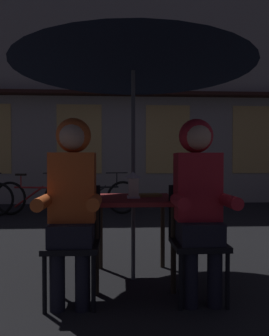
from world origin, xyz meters
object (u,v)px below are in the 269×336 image
person_right_hooded (198,190)px  chair_right (196,234)px  patio_umbrella (133,49)px  person_left_hooded (72,190)px  bicycle_second (35,198)px  chair_left (74,236)px  bicycle_third (97,197)px  cafe_table (133,209)px  lantern (133,184)px  book (150,195)px

person_right_hooded → chair_right: bearing=90.0°
patio_umbrella → person_left_hooded: (-0.48, -0.43, -1.21)m
chair_right → bicycle_second: 4.42m
person_right_hooded → person_left_hooded: bearing=180.0°
chair_left → bicycle_third: 3.82m
cafe_table → chair_right: size_ratio=0.85×
bicycle_second → lantern: bearing=-63.3°
chair_left → bicycle_third: chair_left is taller
lantern → patio_umbrella: bearing=83.1°
person_left_hooded → bicycle_third: bearing=90.9°
bicycle_third → cafe_table: bearing=-81.1°
chair_left → bicycle_second: size_ratio=0.52×
lantern → book: lantern is taller
person_left_hooded → person_right_hooded: 0.96m
book → bicycle_second: bearing=110.6°
patio_umbrella → bicycle_third: size_ratio=1.40×
bicycle_third → book: size_ratio=8.25×
chair_left → bicycle_second: chair_left is taller
patio_umbrella → chair_left: size_ratio=2.66×
chair_right → patio_umbrella: bearing=142.5°
lantern → chair_left: 0.69m
bicycle_third → book: bicycle_third is taller
chair_left → person_left_hooded: bearing=-90.0°
person_right_hooded → bicycle_second: (-2.23, 3.87, -0.50)m
chair_left → lantern: bearing=35.1°
chair_right → person_right_hooded: person_right_hooded is taller
cafe_table → person_right_hooded: person_right_hooded is taller
chair_right → cafe_table: bearing=142.5°
person_right_hooded → bicycle_third: 4.04m
book → bicycle_third: bearing=92.6°
bicycle_second → bicycle_third: same height
chair_right → person_right_hooded: (0.00, -0.06, 0.36)m
cafe_table → person_right_hooded: 0.67m
cafe_table → chair_left: 0.62m
cafe_table → patio_umbrella: size_ratio=0.32×
bicycle_second → bicycle_third: bearing=0.2°
person_right_hooded → cafe_table: bearing=138.4°
person_right_hooded → bicycle_third: bearing=104.8°
patio_umbrella → book: (0.16, 0.08, -1.31)m
cafe_table → book: (0.16, 0.08, 0.11)m
patio_umbrella → person_right_hooded: patio_umbrella is taller
person_left_hooded → chair_right: bearing=3.4°
cafe_table → chair_left: chair_left is taller
patio_umbrella → cafe_table: bearing=0.0°
person_left_hooded → bicycle_second: (-1.27, 3.87, -0.50)m
cafe_table → person_right_hooded: (0.48, -0.43, 0.21)m
patio_umbrella → person_right_hooded: bearing=-41.6°
cafe_table → lantern: (-0.00, -0.03, 0.22)m
cafe_table → chair_left: size_ratio=0.85×
patio_umbrella → person_right_hooded: 1.37m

